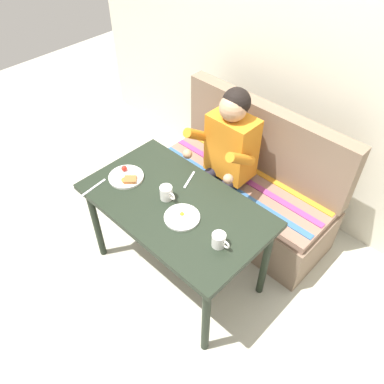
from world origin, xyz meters
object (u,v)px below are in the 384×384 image
person (225,152)px  coffee_mug (166,193)px  couch (246,189)px  plate_breakfast (126,177)px  plate_eggs (182,217)px  table (176,212)px  fork (189,180)px  coffee_mug_second (219,240)px  knife (94,187)px

person → coffee_mug: bearing=-87.2°
couch → plate_breakfast: bearing=-115.5°
plate_eggs → coffee_mug: 0.20m
plate_eggs → coffee_mug: coffee_mug is taller
table → plate_eggs: bearing=-26.6°
fork → coffee_mug_second: bearing=-50.7°
table → coffee_mug_second: 0.44m
fork → coffee_mug: bearing=-107.4°
person → plate_breakfast: person is taller
table → couch: size_ratio=0.83×
person → plate_breakfast: size_ratio=5.21×
plate_breakfast → plate_eggs: 0.52m
coffee_mug_second → table: bearing=171.6°
plate_breakfast → coffee_mug: size_ratio=1.97×
table → coffee_mug_second: size_ratio=10.17×
plate_eggs → coffee_mug_second: bearing=-0.1°
plate_breakfast → fork: plate_breakfast is taller
couch → plate_breakfast: 1.01m
coffee_mug_second → fork: bearing=151.2°
plate_breakfast → knife: size_ratio=1.16×
coffee_mug → coffee_mug_second: (0.48, -0.05, -0.00)m
couch → plate_eggs: 0.93m
table → coffee_mug_second: coffee_mug_second is taller
knife → fork: bearing=45.0°
plate_breakfast → coffee_mug_second: 0.81m
person → knife: 0.94m
knife → plate_breakfast: bearing=62.5°
coffee_mug → knife: size_ratio=0.59×
fork → person: bearing=69.9°
table → couch: couch is taller
couch → coffee_mug_second: (0.41, -0.83, 0.45)m
coffee_mug → knife: (-0.41, -0.26, -0.05)m
coffee_mug_second → knife: bearing=-166.6°
coffee_mug → coffee_mug_second: size_ratio=1.00×
couch → fork: 0.69m
plate_breakfast → coffee_mug_second: bearing=0.4°
plate_eggs → knife: bearing=-160.5°
person → plate_eggs: person is taller
table → coffee_mug: (-0.07, -0.01, 0.13)m
person → fork: (0.01, -0.38, -0.01)m
plate_eggs → knife: size_ratio=1.09×
couch → fork: size_ratio=8.47×
couch → person: bearing=-119.1°
coffee_mug → knife: 0.49m
coffee_mug_second → couch: bearing=116.6°
couch → plate_eggs: bearing=-81.7°
table → plate_breakfast: 0.41m
plate_eggs → coffee_mug: bearing=164.6°
plate_breakfast → knife: plate_breakfast is taller
couch → fork: couch is taller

